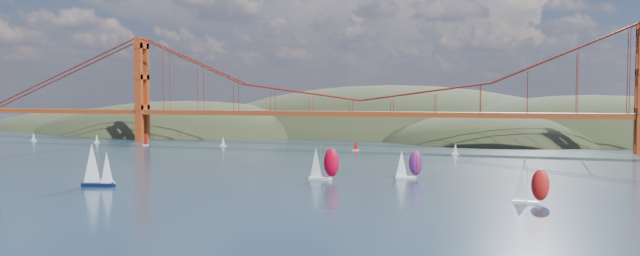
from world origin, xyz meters
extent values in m
plane|color=black|center=(0.00, 0.00, 0.00)|extent=(1200.00, 1200.00, 0.00)
ellipsoid|color=black|center=(-140.00, 260.00, -11.20)|extent=(240.00, 140.00, 64.00)
ellipsoid|color=black|center=(-10.00, 300.00, -16.80)|extent=(300.00, 180.00, 96.00)
ellipsoid|color=black|center=(110.00, 270.00, -13.30)|extent=(220.00, 140.00, 76.00)
ellipsoid|color=black|center=(60.00, 240.00, -8.40)|extent=(140.00, 110.00, 48.00)
ellipsoid|color=black|center=(-230.00, 290.00, -7.70)|extent=(200.00, 140.00, 44.00)
cube|color=maroon|center=(0.00, 180.00, 16.00)|extent=(440.00, 7.00, 1.60)
cube|color=maroon|center=(0.00, 180.00, 14.80)|extent=(440.00, 7.00, 0.80)
cube|color=maroon|center=(-120.00, 180.00, 27.50)|extent=(4.00, 8.50, 55.00)
cube|color=black|center=(-35.97, 32.35, 0.50)|extent=(8.68, 4.48, 1.00)
cylinder|color=#99999E|center=(-35.57, 32.46, 7.04)|extent=(0.13, 0.13, 12.08)
cone|color=white|center=(-37.42, 31.95, 6.44)|extent=(5.76, 5.76, 10.63)
cone|color=white|center=(-33.55, 33.02, 5.23)|extent=(4.11, 4.11, 8.45)
cube|color=silver|center=(16.72, 63.22, 0.39)|extent=(6.56, 2.14, 0.78)
cylinder|color=#99999E|center=(17.04, 63.21, 5.64)|extent=(0.10, 0.10, 9.72)
cone|color=white|center=(15.55, 63.28, 5.15)|extent=(3.81, 3.81, 8.55)
ellipsoid|color=red|center=(20.28, 63.04, 5.15)|extent=(4.67, 3.08, 8.17)
cube|color=silver|center=(73.14, 39.27, 0.34)|extent=(5.68, 1.83, 0.67)
cylinder|color=#99999E|center=(73.42, 39.25, 4.88)|extent=(0.08, 0.08, 8.41)
cone|color=white|center=(72.13, 39.31, 4.46)|extent=(3.28, 3.28, 7.40)
ellipsoid|color=red|center=(76.22, 39.12, 4.46)|extent=(4.04, 2.65, 7.07)
cube|color=silver|center=(39.78, 73.48, 0.34)|extent=(5.94, 3.34, 0.69)
cylinder|color=#99999E|center=(40.05, 73.57, 4.98)|extent=(0.09, 0.09, 8.58)
cone|color=white|center=(38.80, 73.15, 4.55)|extent=(4.06, 4.06, 7.55)
ellipsoid|color=#B70A05|center=(42.76, 74.48, 4.55)|extent=(4.60, 3.66, 7.21)
cube|color=silver|center=(-177.52, 164.29, 0.25)|extent=(3.00, 1.00, 0.50)
cone|color=white|center=(-177.52, 164.29, 2.60)|extent=(2.00, 2.00, 4.20)
cube|color=silver|center=(-134.70, 161.17, 0.25)|extent=(3.00, 1.00, 0.50)
cone|color=white|center=(-134.70, 161.17, 2.60)|extent=(2.00, 2.00, 4.20)
cube|color=silver|center=(-101.78, 154.86, 0.25)|extent=(3.00, 1.00, 0.50)
cone|color=red|center=(-101.78, 154.86, 2.60)|extent=(2.00, 2.00, 4.20)
cube|color=silver|center=(-63.38, 161.74, 0.25)|extent=(3.00, 1.00, 0.50)
cone|color=white|center=(-63.38, 161.74, 2.60)|extent=(2.00, 2.00, 4.20)
cube|color=silver|center=(46.79, 152.80, 0.25)|extent=(3.00, 1.00, 0.50)
cone|color=white|center=(46.79, 152.80, 2.60)|extent=(2.00, 2.00, 4.20)
cube|color=silver|center=(2.92, 158.73, 0.25)|extent=(3.00, 1.00, 0.50)
cone|color=red|center=(2.92, 158.73, 2.60)|extent=(2.00, 2.00, 4.20)
camera|label=1|loc=(71.24, -107.74, 24.57)|focal=35.00mm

